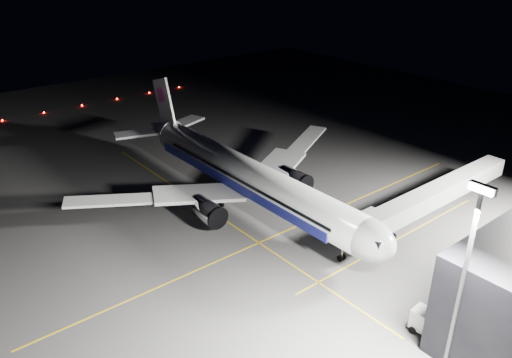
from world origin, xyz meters
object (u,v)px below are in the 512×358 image
object	(u,v)px
floodlight_mast_south	(466,266)
safety_cone_c	(290,172)
jet_bridge	(432,196)
safety_cone_a	(246,178)
airliner	(244,175)
service_truck	(436,327)
safety_cone_b	(256,189)
baggage_tug	(282,186)

from	to	relation	value
floodlight_mast_south	safety_cone_c	world-z (taller)	floodlight_mast_south
jet_bridge	safety_cone_a	world-z (taller)	jet_bridge
floodlight_mast_south	jet_bridge	bearing A→B (deg)	126.79
airliner	service_truck	xyz separation A→B (m)	(38.03, -3.27, -3.66)
safety_cone_b	safety_cone_a	bearing A→B (deg)	163.66
jet_bridge	baggage_tug	bearing A→B (deg)	-156.09
floodlight_mast_south	safety_cone_a	xyz separation A→B (m)	(-48.00, 11.79, -12.08)
airliner	safety_cone_a	bearing A→B (deg)	140.16
safety_cone_a	safety_cone_b	distance (m)	4.71
jet_bridge	floodlight_mast_south	world-z (taller)	floodlight_mast_south
baggage_tug	safety_cone_a	size ratio (longest dim) A/B	5.10
baggage_tug	safety_cone_b	world-z (taller)	baggage_tug
airliner	safety_cone_b	bearing A→B (deg)	118.36
service_truck	safety_cone_c	xyz separation A→B (m)	(-41.95, 17.18, -1.21)
floodlight_mast_south	safety_cone_b	world-z (taller)	floodlight_mast_south
airliner	floodlight_mast_south	bearing A→B (deg)	-8.33
baggage_tug	safety_cone_b	xyz separation A→B (m)	(-2.79, -3.54, -0.54)
floodlight_mast_south	service_truck	size ratio (longest dim) A/B	3.63
airliner	jet_bridge	bearing A→B (deg)	38.04
safety_cone_a	service_truck	bearing A→B (deg)	-11.38
safety_cone_a	safety_cone_c	size ratio (longest dim) A/B	0.99
service_truck	baggage_tug	bearing A→B (deg)	158.14
baggage_tug	airliner	bearing A→B (deg)	-72.29
airliner	safety_cone_a	world-z (taller)	airliner
floodlight_mast_south	safety_cone_c	xyz separation A→B (m)	(-44.99, 19.93, -12.07)
jet_bridge	safety_cone_b	size ratio (longest dim) A/B	58.43
safety_cone_b	service_truck	bearing A→B (deg)	-10.81
floodlight_mast_south	baggage_tug	xyz separation A→B (m)	(-40.69, 14.01, -11.54)
airliner	service_truck	world-z (taller)	airliner
airliner	safety_cone_b	size ratio (longest dim) A/B	104.43
baggage_tug	safety_cone_c	world-z (taller)	baggage_tug
service_truck	safety_cone_c	bearing A→B (deg)	152.53
service_truck	safety_cone_a	bearing A→B (deg)	163.42
jet_bridge	service_truck	distance (m)	26.23
safety_cone_c	service_truck	bearing A→B (deg)	-22.27
jet_bridge	service_truck	xyz separation A→B (m)	(14.96, -21.32, -3.07)
baggage_tug	safety_cone_a	distance (m)	7.66
service_truck	baggage_tug	distance (m)	39.30
airliner	floodlight_mast_south	size ratio (longest dim) A/B	2.97
airliner	baggage_tug	xyz separation A→B (m)	(0.38, 7.99, -4.33)
jet_bridge	safety_cone_c	world-z (taller)	jet_bridge
jet_bridge	safety_cone_c	distance (m)	27.64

